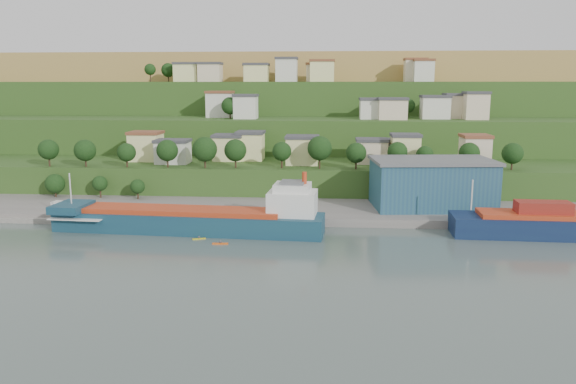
# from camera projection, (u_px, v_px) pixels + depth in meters

# --- Properties ---
(ground) EXTENTS (500.00, 500.00, 0.00)m
(ground) POSITION_uv_depth(u_px,v_px,m) (255.00, 243.00, 121.96)
(ground) COLOR #455350
(ground) RESTS_ON ground
(quay) EXTENTS (220.00, 26.00, 4.00)m
(quay) POSITION_uv_depth(u_px,v_px,m) (344.00, 215.00, 147.95)
(quay) COLOR slate
(quay) RESTS_ON ground
(pebble_beach) EXTENTS (40.00, 18.00, 2.40)m
(pebble_beach) POSITION_uv_depth(u_px,v_px,m) (58.00, 216.00, 147.45)
(pebble_beach) COLOR slate
(pebble_beach) RESTS_ON ground
(hillside) EXTENTS (360.00, 210.97, 96.00)m
(hillside) POSITION_uv_depth(u_px,v_px,m) (298.00, 152.00, 287.15)
(hillside) COLOR #284719
(hillside) RESTS_ON ground
(cargo_ship_near) EXTENTS (63.74, 14.15, 16.24)m
(cargo_ship_near) POSITION_uv_depth(u_px,v_px,m) (197.00, 221.00, 130.86)
(cargo_ship_near) COLOR #14344C
(cargo_ship_near) RESTS_ON ground
(warehouse) EXTENTS (32.64, 21.82, 12.80)m
(warehouse) POSITION_uv_depth(u_px,v_px,m) (432.00, 183.00, 147.36)
(warehouse) COLOR navy
(warehouse) RESTS_ON quay
(caravan) EXTENTS (6.27, 3.48, 2.76)m
(caravan) POSITION_uv_depth(u_px,v_px,m) (64.00, 207.00, 145.96)
(caravan) COLOR white
(caravan) RESTS_ON pebble_beach
(dinghy) EXTENTS (3.89, 2.38, 0.73)m
(dinghy) POSITION_uv_depth(u_px,v_px,m) (103.00, 214.00, 141.82)
(dinghy) COLOR silver
(dinghy) RESTS_ON pebble_beach
(kayak_orange) EXTENTS (3.50, 0.90, 0.87)m
(kayak_orange) POSITION_uv_depth(u_px,v_px,m) (220.00, 243.00, 120.95)
(kayak_orange) COLOR #E65814
(kayak_orange) RESTS_ON ground
(kayak_yellow) EXTENTS (2.93, 1.54, 0.74)m
(kayak_yellow) POSITION_uv_depth(u_px,v_px,m) (199.00, 238.00, 124.84)
(kayak_yellow) COLOR gold
(kayak_yellow) RESTS_ON ground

